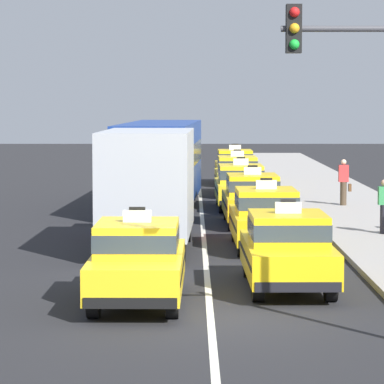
{
  "coord_description": "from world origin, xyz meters",
  "views": [
    {
      "loc": [
        -0.35,
        -20.19,
        4.1
      ],
      "look_at": [
        -0.31,
        12.68,
        1.3
      ],
      "focal_mm": 102.35,
      "sensor_mm": 36.0,
      "label": 1
    }
  ],
  "objects_px": {
    "taxi_left_nearest": "(137,260)",
    "taxi_right_fourth": "(240,186)",
    "taxi_right_nearest": "(286,249)",
    "pedestrian_mid_block": "(343,182)",
    "taxi_right_sixth": "(234,166)",
    "bus_left_third": "(160,160)",
    "taxi_right_second": "(265,217)",
    "taxi_right_third": "(251,198)",
    "box_truck_left_second": "(149,184)",
    "pedestrian_trailing": "(383,206)",
    "taxi_right_fifth": "(236,175)"
  },
  "relations": [
    {
      "from": "taxi_left_nearest",
      "to": "taxi_right_fourth",
      "type": "bearing_deg",
      "value": 81.26
    },
    {
      "from": "taxi_right_nearest",
      "to": "pedestrian_mid_block",
      "type": "relative_size",
      "value": 2.67
    },
    {
      "from": "taxi_right_sixth",
      "to": "pedestrian_mid_block",
      "type": "xyz_separation_m",
      "value": [
        3.59,
        -11.97,
        0.13
      ]
    },
    {
      "from": "taxi_right_fourth",
      "to": "pedestrian_mid_block",
      "type": "height_order",
      "value": "taxi_right_fourth"
    },
    {
      "from": "taxi_left_nearest",
      "to": "bus_left_third",
      "type": "height_order",
      "value": "bus_left_third"
    },
    {
      "from": "taxi_right_second",
      "to": "pedestrian_mid_block",
      "type": "relative_size",
      "value": 2.67
    },
    {
      "from": "taxi_right_nearest",
      "to": "taxi_right_second",
      "type": "bearing_deg",
      "value": 90.38
    },
    {
      "from": "bus_left_third",
      "to": "pedestrian_mid_block",
      "type": "bearing_deg",
      "value": -1.44
    },
    {
      "from": "bus_left_third",
      "to": "taxi_right_third",
      "type": "height_order",
      "value": "bus_left_third"
    },
    {
      "from": "box_truck_left_second",
      "to": "taxi_right_sixth",
      "type": "bearing_deg",
      "value": 81.95
    },
    {
      "from": "taxi_left_nearest",
      "to": "pedestrian_trailing",
      "type": "height_order",
      "value": "taxi_left_nearest"
    },
    {
      "from": "pedestrian_trailing",
      "to": "taxi_right_second",
      "type": "bearing_deg",
      "value": -148.18
    },
    {
      "from": "bus_left_third",
      "to": "taxi_right_nearest",
      "type": "xyz_separation_m",
      "value": [
        3.23,
        -17.35,
        -0.94
      ]
    },
    {
      "from": "taxi_right_fifth",
      "to": "pedestrian_trailing",
      "type": "relative_size",
      "value": 2.86
    },
    {
      "from": "bus_left_third",
      "to": "taxi_right_fifth",
      "type": "bearing_deg",
      "value": 62.08
    },
    {
      "from": "taxi_right_fourth",
      "to": "pedestrian_trailing",
      "type": "distance_m",
      "value": 9.44
    },
    {
      "from": "taxi_right_nearest",
      "to": "taxi_right_fourth",
      "type": "xyz_separation_m",
      "value": [
        -0.25,
        17.19,
        0.0
      ]
    },
    {
      "from": "taxi_left_nearest",
      "to": "pedestrian_trailing",
      "type": "relative_size",
      "value": 2.87
    },
    {
      "from": "taxi_left_nearest",
      "to": "pedestrian_mid_block",
      "type": "distance_m",
      "value": 20.04
    },
    {
      "from": "box_truck_left_second",
      "to": "taxi_right_second",
      "type": "height_order",
      "value": "box_truck_left_second"
    },
    {
      "from": "bus_left_third",
      "to": "pedestrian_trailing",
      "type": "distance_m",
      "value": 11.16
    },
    {
      "from": "taxi_right_fourth",
      "to": "pedestrian_mid_block",
      "type": "relative_size",
      "value": 2.67
    },
    {
      "from": "box_truck_left_second",
      "to": "taxi_right_fifth",
      "type": "distance_m",
      "value": 17.14
    },
    {
      "from": "pedestrian_trailing",
      "to": "taxi_right_third",
      "type": "bearing_deg",
      "value": 137.06
    },
    {
      "from": "taxi_right_second",
      "to": "taxi_right_fourth",
      "type": "xyz_separation_m",
      "value": [
        -0.21,
        10.88,
        0.0
      ]
    },
    {
      "from": "bus_left_third",
      "to": "taxi_right_third",
      "type": "bearing_deg",
      "value": -59.64
    },
    {
      "from": "taxi_right_third",
      "to": "taxi_left_nearest",
      "type": "bearing_deg",
      "value": -102.55
    },
    {
      "from": "taxi_left_nearest",
      "to": "taxi_right_second",
      "type": "xyz_separation_m",
      "value": [
        3.11,
        8.0,
        0.0
      ]
    },
    {
      "from": "taxi_left_nearest",
      "to": "pedestrian_mid_block",
      "type": "xyz_separation_m",
      "value": [
        6.75,
        18.87,
        0.13
      ]
    },
    {
      "from": "taxi_right_fourth",
      "to": "taxi_right_nearest",
      "type": "bearing_deg",
      "value": -89.17
    },
    {
      "from": "taxi_left_nearest",
      "to": "taxi_right_second",
      "type": "height_order",
      "value": "same"
    },
    {
      "from": "taxi_right_third",
      "to": "pedestrian_trailing",
      "type": "relative_size",
      "value": 2.86
    },
    {
      "from": "taxi_right_nearest",
      "to": "pedestrian_trailing",
      "type": "relative_size",
      "value": 2.86
    },
    {
      "from": "taxi_right_fourth",
      "to": "taxi_right_sixth",
      "type": "distance_m",
      "value": 11.96
    },
    {
      "from": "taxi_right_fourth",
      "to": "taxi_right_sixth",
      "type": "height_order",
      "value": "same"
    },
    {
      "from": "taxi_right_fifth",
      "to": "pedestrian_mid_block",
      "type": "relative_size",
      "value": 2.67
    },
    {
      "from": "bus_left_third",
      "to": "taxi_left_nearest",
      "type": "bearing_deg",
      "value": -89.76
    },
    {
      "from": "taxi_right_second",
      "to": "pedestrian_mid_block",
      "type": "distance_m",
      "value": 11.46
    },
    {
      "from": "taxi_right_third",
      "to": "taxi_right_fifth",
      "type": "distance_m",
      "value": 11.19
    },
    {
      "from": "pedestrian_mid_block",
      "to": "taxi_right_fifth",
      "type": "bearing_deg",
      "value": 121.77
    },
    {
      "from": "bus_left_third",
      "to": "box_truck_left_second",
      "type": "bearing_deg",
      "value": -89.94
    },
    {
      "from": "taxi_right_second",
      "to": "box_truck_left_second",
      "type": "bearing_deg",
      "value": 179.16
    },
    {
      "from": "bus_left_third",
      "to": "taxi_right_sixth",
      "type": "bearing_deg",
      "value": 74.66
    },
    {
      "from": "box_truck_left_second",
      "to": "taxi_right_fifth",
      "type": "xyz_separation_m",
      "value": [
        3.09,
        16.84,
        -0.9
      ]
    },
    {
      "from": "bus_left_third",
      "to": "pedestrian_mid_block",
      "type": "xyz_separation_m",
      "value": [
        6.83,
        -0.17,
        -0.81
      ]
    },
    {
      "from": "box_truck_left_second",
      "to": "taxi_right_sixth",
      "type": "xyz_separation_m",
      "value": [
        3.23,
        22.79,
        -0.9
      ]
    },
    {
      "from": "pedestrian_mid_block",
      "to": "pedestrian_trailing",
      "type": "bearing_deg",
      "value": -90.0
    },
    {
      "from": "taxi_right_second",
      "to": "taxi_right_sixth",
      "type": "relative_size",
      "value": 1.0
    },
    {
      "from": "pedestrian_mid_block",
      "to": "taxi_right_second",
      "type": "bearing_deg",
      "value": -108.5
    },
    {
      "from": "taxi_left_nearest",
      "to": "taxi_right_fifth",
      "type": "relative_size",
      "value": 1.0
    }
  ]
}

